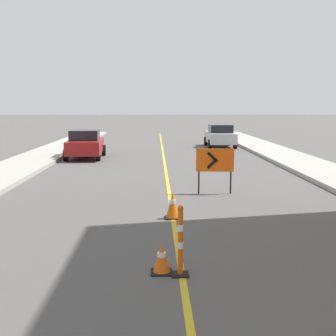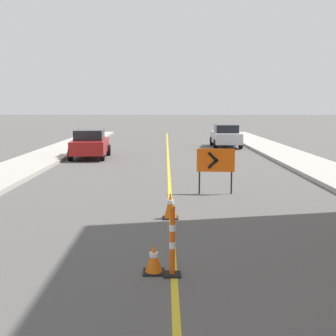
# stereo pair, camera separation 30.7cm
# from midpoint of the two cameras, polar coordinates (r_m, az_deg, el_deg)

# --- Properties ---
(lane_stripe) EXTENTS (0.12, 56.59, 0.01)m
(lane_stripe) POSITION_cam_midpoint_polar(r_m,az_deg,el_deg) (20.60, -0.67, -0.53)
(lane_stripe) COLOR gold
(lane_stripe) RESTS_ON ground_plane
(sidewalk_left) EXTENTS (2.63, 56.59, 0.18)m
(sidewalk_left) POSITION_cam_midpoint_polar(r_m,az_deg,el_deg) (21.61, -19.19, -0.35)
(sidewalk_left) COLOR #ADA89E
(sidewalk_left) RESTS_ON ground_plane
(sidewalk_right) EXTENTS (2.63, 56.59, 0.18)m
(sidewalk_right) POSITION_cam_midpoint_polar(r_m,az_deg,el_deg) (21.80, 17.68, -0.22)
(sidewalk_right) COLOR #ADA89E
(sidewalk_right) RESTS_ON ground_plane
(traffic_cone_fourth) EXTENTS (0.38, 0.38, 0.52)m
(traffic_cone_fourth) POSITION_cam_midpoint_polar(r_m,az_deg,el_deg) (8.40, -1.86, -11.02)
(traffic_cone_fourth) COLOR black
(traffic_cone_fourth) RESTS_ON ground_plane
(traffic_cone_fifth) EXTENTS (0.41, 0.41, 0.69)m
(traffic_cone_fifth) POSITION_cam_midpoint_polar(r_m,az_deg,el_deg) (12.26, -0.18, -4.59)
(traffic_cone_fifth) COLOR black
(traffic_cone_fifth) RESTS_ON ground_plane
(delineator_post_rear) EXTENTS (0.30, 0.30, 1.25)m
(delineator_post_rear) POSITION_cam_midpoint_polar(r_m,az_deg,el_deg) (8.20, 0.43, -9.41)
(delineator_post_rear) COLOR black
(delineator_post_rear) RESTS_ON ground_plane
(arrow_barricade_primary) EXTENTS (1.26, 0.18, 1.52)m
(arrow_barricade_primary) POSITION_cam_midpoint_polar(r_m,az_deg,el_deg) (15.60, 5.18, 0.76)
(arrow_barricade_primary) COLOR #EF560C
(arrow_barricade_primary) RESTS_ON ground_plane
(parked_car_curb_near) EXTENTS (2.02, 4.39, 1.59)m
(parked_car_curb_near) POSITION_cam_midpoint_polar(r_m,az_deg,el_deg) (26.43, -10.37, 2.90)
(parked_car_curb_near) COLOR maroon
(parked_car_curb_near) RESTS_ON ground_plane
(parked_car_curb_mid) EXTENTS (1.93, 4.31, 1.59)m
(parked_car_curb_mid) POSITION_cam_midpoint_polar(r_m,az_deg,el_deg) (33.15, 6.10, 3.93)
(parked_car_curb_mid) COLOR #B7B7BC
(parked_car_curb_mid) RESTS_ON ground_plane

